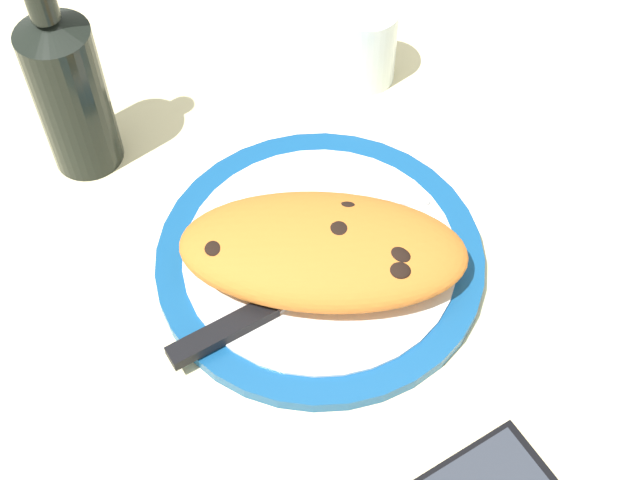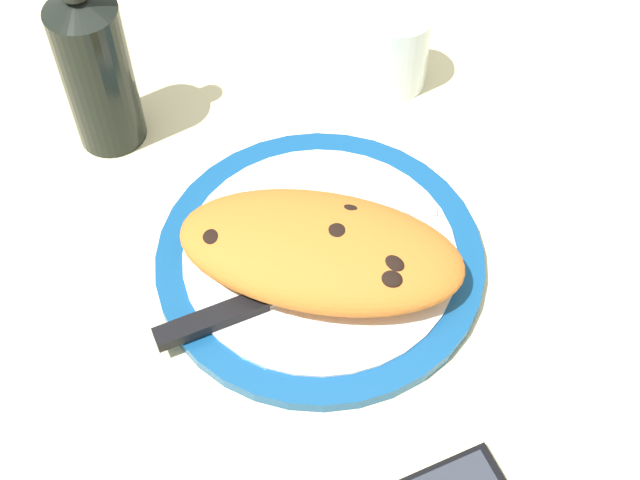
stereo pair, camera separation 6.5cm
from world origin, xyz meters
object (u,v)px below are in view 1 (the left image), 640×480
calzone (320,251)px  knife (255,316)px  water_glass (367,48)px  fork (324,203)px  plate (320,258)px  wine_bottle (69,88)px

calzone → knife: size_ratio=1.23×
calzone → water_glass: water_glass is taller
fork → knife: size_ratio=0.75×
plate → knife: bearing=42.3°
fork → water_glass: (-7.91, -19.09, 2.22)cm
plate → fork: (-1.30, -5.74, 1.10)cm
plate → wine_bottle: size_ratio=1.24×
calzone → water_glass: size_ratio=3.11×
water_glass → plate: bearing=69.6°
knife → water_glass: (-16.14, -31.12, 1.92)cm
fork → plate: bearing=77.3°
calzone → wine_bottle: size_ratio=1.14×
fork → knife: bearing=55.6°
knife → wine_bottle: size_ratio=0.92×
calzone → wine_bottle: wine_bottle is taller
fork → wine_bottle: bearing=-26.8°
knife → water_glass: 35.11cm
knife → plate: bearing=-137.7°
knife → water_glass: water_glass is taller
water_glass → knife: bearing=62.6°
knife → wine_bottle: bearing=-57.7°
calzone → fork: calzone is taller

